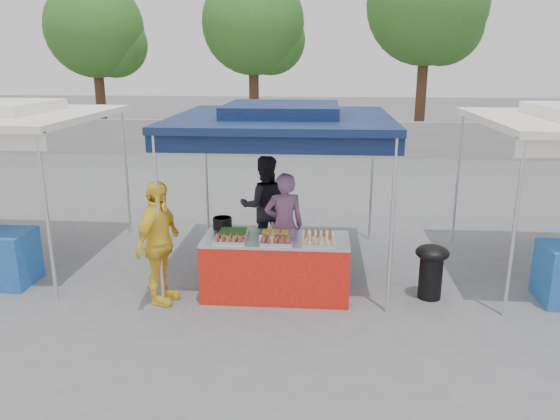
# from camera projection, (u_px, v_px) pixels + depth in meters

# --- Properties ---
(ground_plane) EXTENTS (80.00, 80.00, 0.00)m
(ground_plane) POSITION_uv_depth(u_px,v_px,m) (277.00, 292.00, 7.77)
(ground_plane) COLOR slate
(back_wall) EXTENTS (40.00, 0.25, 1.20)m
(back_wall) POSITION_uv_depth(u_px,v_px,m) (305.00, 139.00, 18.17)
(back_wall) COLOR gray
(back_wall) RESTS_ON ground_plane
(main_canopy) EXTENTS (3.20, 3.20, 2.57)m
(main_canopy) POSITION_uv_depth(u_px,v_px,m) (282.00, 117.00, 8.06)
(main_canopy) COLOR silver
(main_canopy) RESTS_ON ground_plane
(tree_0) EXTENTS (3.52, 3.47, 5.96)m
(tree_0) POSITION_uv_depth(u_px,v_px,m) (99.00, 33.00, 19.50)
(tree_0) COLOR #4B2D1D
(tree_0) RESTS_ON ground_plane
(tree_1) EXTENTS (3.64, 3.60, 6.19)m
(tree_1) POSITION_uv_depth(u_px,v_px,m) (257.00, 28.00, 19.27)
(tree_1) COLOR #4B2D1D
(tree_1) RESTS_ON ground_plane
(tree_2) EXTENTS (4.06, 4.06, 6.98)m
(tree_2) POSITION_uv_depth(u_px,v_px,m) (431.00, 10.00, 18.43)
(tree_2) COLOR #4B2D1D
(tree_2) RESTS_ON ground_plane
(vendor_table) EXTENTS (2.00, 0.80, 0.85)m
(vendor_table) POSITION_uv_depth(u_px,v_px,m) (276.00, 267.00, 7.56)
(vendor_table) COLOR red
(vendor_table) RESTS_ON ground_plane
(food_tray_fl) EXTENTS (0.42, 0.30, 0.07)m
(food_tray_fl) POSITION_uv_depth(u_px,v_px,m) (230.00, 240.00, 7.26)
(food_tray_fl) COLOR white
(food_tray_fl) RESTS_ON vendor_table
(food_tray_fm) EXTENTS (0.42, 0.30, 0.07)m
(food_tray_fm) POSITION_uv_depth(u_px,v_px,m) (276.00, 241.00, 7.21)
(food_tray_fm) COLOR white
(food_tray_fm) RESTS_ON vendor_table
(food_tray_fr) EXTENTS (0.42, 0.30, 0.07)m
(food_tray_fr) POSITION_uv_depth(u_px,v_px,m) (319.00, 242.00, 7.16)
(food_tray_fr) COLOR white
(food_tray_fr) RESTS_ON vendor_table
(food_tray_bl) EXTENTS (0.42, 0.30, 0.07)m
(food_tray_bl) POSITION_uv_depth(u_px,v_px,m) (233.00, 232.00, 7.57)
(food_tray_bl) COLOR white
(food_tray_bl) RESTS_ON vendor_table
(food_tray_bm) EXTENTS (0.42, 0.30, 0.07)m
(food_tray_bm) POSITION_uv_depth(u_px,v_px,m) (275.00, 233.00, 7.54)
(food_tray_bm) COLOR white
(food_tray_bm) RESTS_ON vendor_table
(food_tray_br) EXTENTS (0.42, 0.30, 0.07)m
(food_tray_br) POSITION_uv_depth(u_px,v_px,m) (318.00, 235.00, 7.44)
(food_tray_br) COLOR white
(food_tray_br) RESTS_ON vendor_table
(cooking_pot) EXTENTS (0.27, 0.27, 0.16)m
(cooking_pot) POSITION_uv_depth(u_px,v_px,m) (222.00, 223.00, 7.85)
(cooking_pot) COLOR black
(cooking_pot) RESTS_ON vendor_table
(skewer_cup) EXTENTS (0.09, 0.09, 0.11)m
(skewer_cup) POSITION_uv_depth(u_px,v_px,m) (272.00, 240.00, 7.18)
(skewer_cup) COLOR silver
(skewer_cup) RESTS_ON vendor_table
(wok_burner) EXTENTS (0.46, 0.46, 0.77)m
(wok_burner) POSITION_uv_depth(u_px,v_px,m) (431.00, 267.00, 7.48)
(wok_burner) COLOR black
(wok_burner) RESTS_ON ground_plane
(crate_left) EXTENTS (0.55, 0.39, 0.33)m
(crate_left) POSITION_uv_depth(u_px,v_px,m) (262.00, 265.00, 8.34)
(crate_left) COLOR #1741BC
(crate_left) RESTS_ON ground_plane
(crate_right) EXTENTS (0.51, 0.36, 0.31)m
(crate_right) POSITION_uv_depth(u_px,v_px,m) (304.00, 268.00, 8.25)
(crate_right) COLOR #1741BC
(crate_right) RESTS_ON ground_plane
(crate_stacked) EXTENTS (0.47, 0.33, 0.28)m
(crate_stacked) POSITION_uv_depth(u_px,v_px,m) (305.00, 250.00, 8.17)
(crate_stacked) COLOR #1741BC
(crate_stacked) RESTS_ON crate_right
(vendor_woman) EXTENTS (0.66, 0.51, 1.62)m
(vendor_woman) POSITION_uv_depth(u_px,v_px,m) (284.00, 226.00, 8.11)
(vendor_woman) COLOR #9F6593
(vendor_woman) RESTS_ON ground_plane
(helper_man) EXTENTS (0.94, 0.80, 1.69)m
(helper_man) POSITION_uv_depth(u_px,v_px,m) (265.00, 206.00, 9.07)
(helper_man) COLOR #222328
(helper_man) RESTS_ON ground_plane
(customer_person) EXTENTS (0.64, 1.06, 1.69)m
(customer_person) POSITION_uv_depth(u_px,v_px,m) (158.00, 243.00, 7.24)
(customer_person) COLOR yellow
(customer_person) RESTS_ON ground_plane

